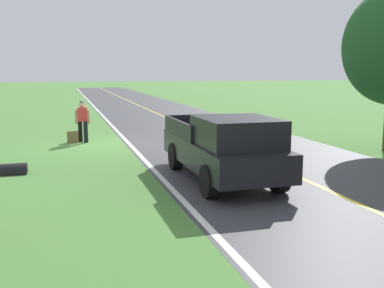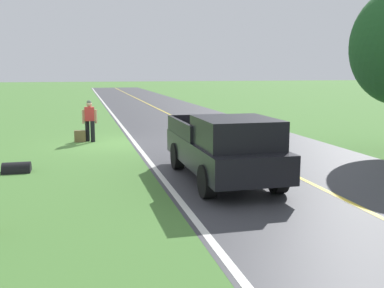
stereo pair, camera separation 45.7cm
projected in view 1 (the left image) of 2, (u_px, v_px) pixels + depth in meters
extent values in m
plane|color=#4C7F38|center=(107.00, 144.00, 18.59)|extent=(200.00, 200.00, 0.00)
cube|color=#3D3D42|center=(214.00, 139.00, 19.86)|extent=(7.86, 120.00, 0.00)
cube|color=silver|center=(128.00, 143.00, 18.83)|extent=(0.16, 117.60, 0.00)
cube|color=gold|center=(214.00, 139.00, 19.86)|extent=(0.14, 117.60, 0.00)
cylinder|color=black|center=(86.00, 132.00, 18.89)|extent=(0.18, 0.18, 0.88)
cylinder|color=black|center=(80.00, 131.00, 19.07)|extent=(0.18, 0.18, 0.88)
cube|color=red|center=(82.00, 114.00, 18.86)|extent=(0.41, 0.28, 0.58)
sphere|color=tan|center=(82.00, 105.00, 18.79)|extent=(0.23, 0.23, 0.23)
sphere|color=#4C564C|center=(82.00, 103.00, 18.78)|extent=(0.20, 0.20, 0.20)
cube|color=#234C2D|center=(82.00, 113.00, 19.05)|extent=(0.33, 0.21, 0.44)
cylinder|color=tan|center=(89.00, 117.00, 18.92)|extent=(0.10, 0.10, 0.58)
cylinder|color=tan|center=(76.00, 117.00, 18.80)|extent=(0.10, 0.10, 0.58)
cube|color=brown|center=(73.00, 137.00, 18.86)|extent=(0.47, 0.22, 0.49)
cube|color=black|center=(221.00, 152.00, 12.56)|extent=(2.01, 5.40, 0.70)
cube|color=black|center=(237.00, 132.00, 11.32)|extent=(1.84, 2.16, 0.72)
cube|color=black|center=(237.00, 129.00, 11.31)|extent=(1.68, 1.30, 0.43)
cube|color=black|center=(238.00, 126.00, 13.75)|extent=(0.10, 3.02, 0.45)
cube|color=black|center=(178.00, 128.00, 13.23)|extent=(0.10, 3.02, 0.45)
cube|color=black|center=(194.00, 121.00, 14.92)|extent=(1.84, 0.10, 0.45)
cylinder|color=black|center=(279.00, 176.00, 11.21)|extent=(0.30, 0.80, 0.80)
cylinder|color=black|center=(210.00, 181.00, 10.71)|extent=(0.30, 0.80, 0.80)
cylinder|color=black|center=(231.00, 153.00, 14.33)|extent=(0.30, 0.80, 0.80)
cylinder|color=black|center=(176.00, 156.00, 13.84)|extent=(0.30, 0.80, 0.80)
cylinder|color=black|center=(13.00, 174.00, 13.27)|extent=(0.80, 0.60, 0.60)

